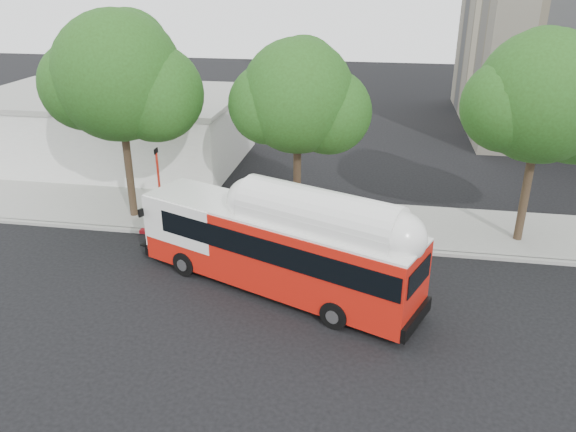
% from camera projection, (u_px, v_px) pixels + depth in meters
% --- Properties ---
extents(ground, '(120.00, 120.00, 0.00)m').
position_uv_depth(ground, '(299.00, 291.00, 21.24)').
color(ground, black).
rests_on(ground, ground).
extents(sidewalk, '(60.00, 5.00, 0.15)m').
position_uv_depth(sidewalk, '(319.00, 220.00, 27.08)').
color(sidewalk, gray).
rests_on(sidewalk, ground).
extents(curb_strip, '(60.00, 0.30, 0.15)m').
position_uv_depth(curb_strip, '(312.00, 244.00, 24.73)').
color(curb_strip, gray).
rests_on(curb_strip, ground).
extents(red_curb_segment, '(10.00, 0.32, 0.16)m').
position_uv_depth(red_curb_segment, '(246.00, 239.00, 25.19)').
color(red_curb_segment, maroon).
rests_on(red_curb_segment, ground).
extents(street_tree_left, '(6.67, 5.80, 9.74)m').
position_uv_depth(street_tree_left, '(129.00, 82.00, 24.94)').
color(street_tree_left, '#2D2116').
rests_on(street_tree_left, ground).
extents(street_tree_mid, '(5.75, 5.00, 8.62)m').
position_uv_depth(street_tree_mid, '(307.00, 101.00, 24.45)').
color(street_tree_mid, '#2D2116').
rests_on(street_tree_mid, ground).
extents(street_tree_right, '(6.21, 5.40, 9.18)m').
position_uv_depth(street_tree_right, '(553.00, 102.00, 22.59)').
color(street_tree_right, '#2D2116').
rests_on(street_tree_right, ground).
extents(low_commercial_bldg, '(16.20, 10.20, 4.25)m').
position_uv_depth(low_commercial_bldg, '(112.00, 127.00, 35.18)').
color(low_commercial_bldg, silver).
rests_on(low_commercial_bldg, ground).
extents(transit_bus, '(11.72, 6.48, 3.51)m').
position_uv_depth(transit_bus, '(277.00, 250.00, 20.73)').
color(transit_bus, red).
rests_on(transit_bus, ground).
extents(signal_pole, '(0.11, 0.37, 3.91)m').
position_uv_depth(signal_pole, '(160.00, 189.00, 25.56)').
color(signal_pole, red).
rests_on(signal_pole, ground).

